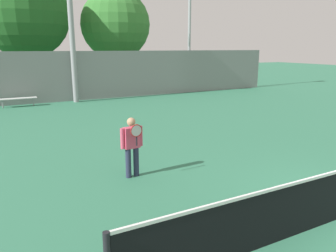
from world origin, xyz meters
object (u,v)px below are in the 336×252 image
tree_green_tall (25,13)px  tree_green_broad (116,25)px  bench_courtside_far (18,99)px  light_pole_near_left (70,8)px  tennis_player (132,144)px

tree_green_tall → tree_green_broad: bearing=4.1°
tree_green_broad → bench_courtside_far: bearing=-143.0°
light_pole_near_left → tree_green_tall: light_pole_near_left is taller
bench_courtside_far → tree_green_broad: size_ratio=0.26×
bench_courtside_far → tree_green_tall: size_ratio=0.23×
tennis_player → light_pole_near_left: bearing=80.2°
tree_green_broad → tennis_player: bearing=-108.4°
light_pole_near_left → tree_green_tall: size_ratio=1.14×
tennis_player → bench_courtside_far: 12.37m
tree_green_tall → tree_green_broad: 6.57m
tree_green_tall → light_pole_near_left: bearing=-70.0°
tennis_player → bench_courtside_far: tennis_player is taller
bench_courtside_far → tree_green_tall: bearing=76.8°
bench_courtside_far → tree_green_broad: 10.74m
bench_courtside_far → tree_green_broad: bearing=37.0°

